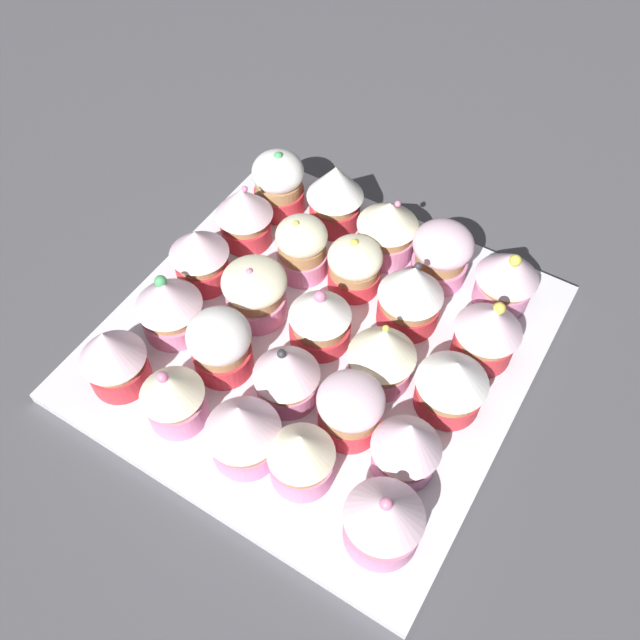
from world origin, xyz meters
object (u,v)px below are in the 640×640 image
at_px(cupcake_11, 255,291).
at_px(cupcake_23, 441,254).
at_px(cupcake_5, 169,305).
at_px(cupcake_9, 407,445).
at_px(cupcake_19, 488,332).
at_px(cupcake_24, 507,277).
at_px(cupcake_10, 201,254).
at_px(cupcake_17, 355,266).
at_px(cupcake_18, 411,294).
at_px(cupcake_0, 112,356).
at_px(cupcake_14, 454,380).
at_px(cupcake_13, 382,353).
at_px(cupcake_21, 335,195).
at_px(cupcake_15, 244,214).
at_px(cupcake_20, 279,183).
at_px(cupcake_22, 390,229).
at_px(cupcake_16, 302,247).
at_px(cupcake_7, 286,372).
at_px(cupcake_12, 316,318).
at_px(cupcake_3, 301,455).
at_px(cupcake_8, 350,408).
at_px(cupcake_1, 173,396).
at_px(cupcake_6, 220,344).
at_px(cupcake_2, 243,429).
at_px(baking_tray, 320,342).
at_px(cupcake_4, 384,518).

relative_size(cupcake_11, cupcake_23, 0.97).
bearing_deg(cupcake_5, cupcake_9, -2.41).
xyz_separation_m(cupcake_19, cupcake_24, (-0.01, 0.07, 0.00)).
distance_m(cupcake_9, cupcake_10, 0.28).
height_order(cupcake_9, cupcake_17, cupcake_9).
relative_size(cupcake_10, cupcake_18, 0.88).
bearing_deg(cupcake_0, cupcake_14, 27.65).
distance_m(cupcake_13, cupcake_21, 0.20).
relative_size(cupcake_9, cupcake_15, 0.97).
bearing_deg(cupcake_13, cupcake_23, 93.06).
height_order(cupcake_20, cupcake_23, cupcake_20).
bearing_deg(cupcake_22, cupcake_5, -123.79).
distance_m(cupcake_19, cupcake_23, 0.10).
distance_m(cupcake_0, cupcake_16, 0.21).
distance_m(cupcake_11, cupcake_15, 0.10).
xyz_separation_m(cupcake_16, cupcake_19, (0.20, 0.00, 0.00)).
bearing_deg(cupcake_13, cupcake_7, -135.85).
height_order(cupcake_5, cupcake_19, same).
bearing_deg(cupcake_11, cupcake_19, 18.71).
relative_size(cupcake_7, cupcake_12, 1.05).
bearing_deg(cupcake_23, cupcake_15, -163.08).
distance_m(cupcake_5, cupcake_16, 0.14).
distance_m(cupcake_3, cupcake_13, 0.12).
height_order(cupcake_3, cupcake_8, cupcake_3).
relative_size(cupcake_10, cupcake_23, 1.05).
relative_size(cupcake_13, cupcake_24, 1.03).
height_order(cupcake_7, cupcake_18, cupcake_18).
height_order(cupcake_1, cupcake_6, same).
bearing_deg(cupcake_11, cupcake_17, 51.45).
distance_m(cupcake_2, cupcake_17, 0.21).
bearing_deg(cupcake_22, cupcake_20, -178.72).
xyz_separation_m(cupcake_0, cupcake_20, (-0.00, 0.27, -0.00)).
xyz_separation_m(cupcake_6, cupcake_17, (0.05, 0.15, -0.01)).
distance_m(cupcake_3, cupcake_5, 0.20).
bearing_deg(baking_tray, cupcake_8, -43.19).
height_order(cupcake_10, cupcake_23, cupcake_10).
height_order(cupcake_19, cupcake_20, cupcake_20).
bearing_deg(cupcake_6, cupcake_23, 59.14).
distance_m(cupcake_4, cupcake_17, 0.26).
bearing_deg(cupcake_0, cupcake_4, -0.30).
distance_m(cupcake_6, cupcake_20, 0.22).
distance_m(cupcake_21, cupcake_23, 0.13).
distance_m(cupcake_9, cupcake_18, 0.15).
height_order(cupcake_8, cupcake_11, cupcake_11).
height_order(cupcake_12, cupcake_17, cupcake_12).
bearing_deg(cupcake_10, cupcake_20, 86.45).
distance_m(cupcake_1, cupcake_9, 0.20).
bearing_deg(cupcake_6, cupcake_21, 92.04).
distance_m(cupcake_13, cupcake_19, 0.10).
height_order(baking_tray, cupcake_12, cupcake_12).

